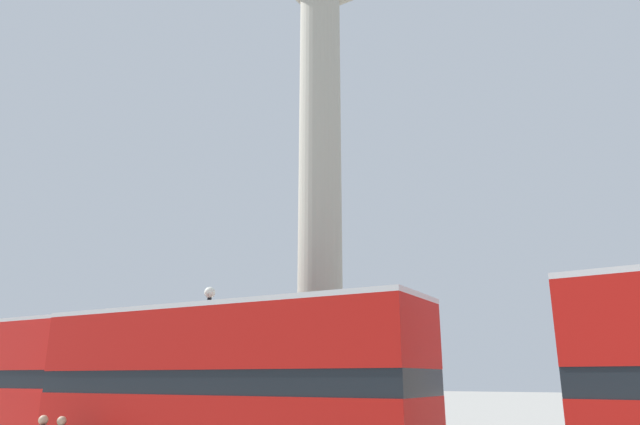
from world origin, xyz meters
The scene contains 4 objects.
monument_column centered at (0.00, 0.00, 5.34)m, with size 6.05×6.05×20.02m.
bus_a centered at (-8.26, -5.41, 2.43)m, with size 10.23×3.13×4.41m.
bus_c centered at (1.10, -6.22, 2.35)m, with size 10.35×3.13×4.24m.
street_lamp centered at (-2.06, -3.46, 2.71)m, with size 0.36×0.36×5.36m.
Camera 1 is at (10.77, -17.23, 2.50)m, focal length 32.00 mm.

